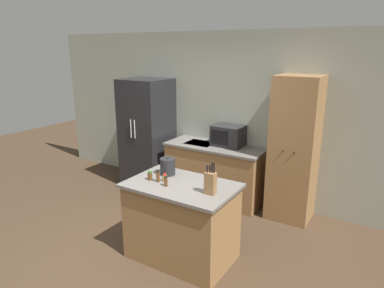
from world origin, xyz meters
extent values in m
plane|color=#423021|center=(0.00, 0.00, 0.00)|extent=(14.00, 14.00, 0.00)
cube|color=#9EA393|center=(0.00, 2.33, 1.30)|extent=(7.20, 0.06, 2.60)
cube|color=black|center=(-1.35, 1.95, 0.93)|extent=(0.75, 0.70, 1.85)
cylinder|color=silver|center=(-1.39, 1.58, 1.07)|extent=(0.02, 0.02, 0.30)
cylinder|color=silver|center=(-1.31, 1.58, 1.07)|extent=(0.02, 0.02, 0.30)
cube|color=olive|center=(-0.06, 2.01, 0.43)|extent=(1.52, 0.59, 0.85)
cube|color=slate|center=(-0.06, 2.01, 0.87)|extent=(1.56, 0.63, 0.03)
cube|color=#9EA0A3|center=(-0.33, 2.01, 0.88)|extent=(0.44, 0.34, 0.01)
cube|color=olive|center=(1.15, 2.04, 1.00)|extent=(0.59, 0.52, 2.00)
sphere|color=black|center=(1.07, 1.76, 1.04)|extent=(0.02, 0.02, 0.02)
sphere|color=black|center=(1.22, 1.76, 1.04)|extent=(0.02, 0.02, 0.02)
cube|color=olive|center=(0.38, 0.40, 0.44)|extent=(1.14, 0.72, 0.87)
cube|color=slate|center=(0.38, 0.40, 0.89)|extent=(1.20, 0.78, 0.03)
cube|color=#232326|center=(0.11, 2.11, 1.05)|extent=(0.47, 0.34, 0.31)
cube|color=black|center=(0.06, 1.93, 1.05)|extent=(0.28, 0.01, 0.22)
cube|color=olive|center=(0.78, 0.34, 1.02)|extent=(0.11, 0.07, 0.23)
cylinder|color=black|center=(0.74, 0.33, 1.17)|extent=(0.02, 0.02, 0.08)
cylinder|color=black|center=(0.76, 0.34, 1.17)|extent=(0.02, 0.02, 0.07)
cylinder|color=black|center=(0.79, 0.35, 1.19)|extent=(0.02, 0.02, 0.11)
cylinder|color=black|center=(0.81, 0.35, 1.19)|extent=(0.02, 0.02, 0.11)
cylinder|color=#563319|center=(0.01, 0.31, 0.95)|extent=(0.05, 0.05, 0.09)
cylinder|color=#286628|center=(0.01, 0.31, 1.00)|extent=(0.04, 0.04, 0.02)
cylinder|color=gold|center=(0.17, 0.38, 0.94)|extent=(0.05, 0.05, 0.07)
cylinder|color=red|center=(0.17, 0.38, 0.98)|extent=(0.04, 0.04, 0.02)
cylinder|color=#563319|center=(0.13, 0.32, 0.96)|extent=(0.04, 0.04, 0.11)
cylinder|color=black|center=(0.13, 0.32, 1.03)|extent=(0.03, 0.03, 0.03)
cylinder|color=#563319|center=(0.27, 0.26, 0.95)|extent=(0.04, 0.04, 0.09)
cylinder|color=black|center=(0.27, 0.26, 1.01)|extent=(0.03, 0.03, 0.02)
cylinder|color=#232326|center=(0.08, 0.56, 1.00)|extent=(0.18, 0.18, 0.20)
sphere|color=#262628|center=(0.08, 0.56, 1.12)|extent=(0.02, 0.02, 0.02)
camera|label=1|loc=(2.32, -2.50, 2.35)|focal=32.00mm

